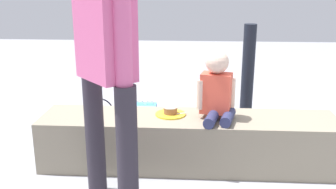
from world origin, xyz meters
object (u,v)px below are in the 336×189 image
child_seated (217,89)px  adult_standing (105,42)px  cake_plate (170,112)px  handbag_black_leather (101,120)px  water_bottle_far_side (287,122)px  party_cup_red (201,113)px  cake_box_white (274,139)px  gift_bag (145,122)px  water_bottle_near_gift (132,118)px

child_seated → adult_standing: 0.95m
cake_plate → handbag_black_leather: 0.94m
water_bottle_far_side → handbag_black_leather: (-1.69, -0.09, 0.01)m
child_seated → cake_plate: child_seated is taller
party_cup_red → cake_box_white: cake_box_white is taller
gift_bag → cake_box_white: (1.08, -0.06, -0.10)m
cake_box_white → handbag_black_leather: 1.53m
water_bottle_far_side → party_cup_red: size_ratio=1.88×
cake_plate → handbag_black_leather: (-0.67, 0.60, -0.30)m
cake_plate → cake_box_white: cake_plate is taller
adult_standing → party_cup_red: bearing=70.4°
child_seated → water_bottle_far_side: 1.13m
party_cup_red → handbag_black_leather: 0.99m
gift_bag → water_bottle_far_side: gift_bag is taller
water_bottle_near_gift → handbag_black_leather: (-0.28, -0.05, -0.01)m
cake_plate → handbag_black_leather: bearing=138.2°
adult_standing → cake_box_white: size_ratio=5.02×
gift_bag → water_bottle_near_gift: bearing=122.5°
water_bottle_far_side → cake_box_white: size_ratio=0.55×
gift_bag → handbag_black_leather: bearing=155.7°
party_cup_red → handbag_black_leather: (-0.92, -0.38, 0.05)m
child_seated → water_bottle_near_gift: 1.11m
adult_standing → water_bottle_far_side: bearing=44.1°
child_seated → water_bottle_far_side: bearing=47.0°
adult_standing → water_bottle_far_side: adult_standing is taller
cake_box_white → handbag_black_leather: size_ratio=0.98×
child_seated → water_bottle_far_side: child_seated is taller
water_bottle_near_gift → cake_box_white: 1.27m
child_seated → water_bottle_near_gift: (-0.72, 0.70, -0.48)m
cake_plate → cake_box_white: (0.84, 0.35, -0.33)m
gift_bag → party_cup_red: 0.76m
adult_standing → party_cup_red: adult_standing is taller
gift_bag → handbag_black_leather: (-0.43, 0.20, -0.06)m
gift_bag → water_bottle_far_side: size_ratio=1.95×
handbag_black_leather → gift_bag: bearing=-24.3°
handbag_black_leather → water_bottle_near_gift: bearing=10.4°
cake_plate → gift_bag: size_ratio=0.63×
child_seated → handbag_black_leather: size_ratio=1.44×
adult_standing → cake_plate: size_ratio=7.36×
gift_bag → cake_box_white: bearing=-3.1°
adult_standing → water_bottle_near_gift: size_ratio=7.09×
water_bottle_near_gift → cake_box_white: bearing=-13.8°
adult_standing → handbag_black_leather: adult_standing is taller
water_bottle_far_side → water_bottle_near_gift: bearing=-178.3°
water_bottle_far_side → cake_box_white: 0.39m
cake_plate → water_bottle_near_gift: cake_plate is taller
adult_standing → water_bottle_near_gift: bearing=93.4°
child_seated → adult_standing: adult_standing is taller
cake_plate → party_cup_red: bearing=75.8°
gift_bag → cake_plate: bearing=-59.6°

